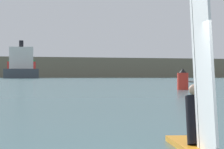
# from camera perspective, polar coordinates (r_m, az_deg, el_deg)

# --- Properties ---
(windsurfer) EXTENTS (0.67, 3.44, 4.59)m
(windsurfer) POSITION_cam_1_polar(r_m,az_deg,el_deg) (10.59, 9.08, -2.38)
(windsurfer) COLOR orange
(windsurfer) RESTS_ON ground_plane
(cargo_ship) EXTENTS (53.52, 195.08, 34.40)m
(cargo_ship) POSITION_cam_1_polar(r_m,az_deg,el_deg) (557.14, -9.72, 0.38)
(cargo_ship) COLOR #3F444C
(cargo_ship) RESTS_ON ground_plane
(distant_headland) EXTENTS (941.66, 442.20, 29.85)m
(distant_headland) POSITION_cam_1_polar(r_m,az_deg,el_deg) (958.11, 9.11, 0.57)
(distant_headland) COLOR #756B56
(distant_headland) RESTS_ON ground_plane
(channel_buoy) EXTENTS (1.26, 1.26, 2.42)m
(channel_buoy) POSITION_cam_1_polar(r_m,az_deg,el_deg) (60.12, 7.65, -0.61)
(channel_buoy) COLOR red
(channel_buoy) RESTS_ON ground_plane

